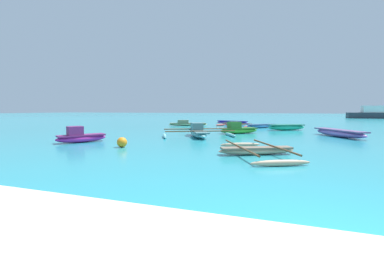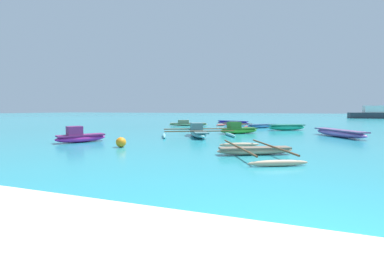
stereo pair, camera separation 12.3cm
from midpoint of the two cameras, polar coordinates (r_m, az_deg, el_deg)
moored_boat_0 at (r=18.77m, az=30.12°, el=-0.95°), size 2.73×4.09×0.46m
moored_boat_1 at (r=22.85m, az=20.44°, el=0.19°), size 3.18×2.17×0.48m
moored_boat_2 at (r=27.57m, az=-0.87°, el=0.97°), size 4.20×2.06×0.61m
moored_boat_3 at (r=18.87m, az=10.33°, el=-0.30°), size 2.85×2.37×0.85m
moored_boat_4 at (r=26.28m, az=9.51°, el=0.66°), size 4.10×3.29×0.37m
moored_boat_5 at (r=10.23m, az=14.11°, el=-4.86°), size 3.57×4.72×0.35m
moored_boat_6 at (r=14.82m, az=-23.42°, el=-1.76°), size 2.01×2.55×0.86m
moored_boat_7 at (r=30.08m, az=9.12°, el=1.24°), size 4.03×2.13×0.44m
moored_boat_8 at (r=25.18m, az=15.27°, el=0.50°), size 2.84×2.84×0.36m
moored_boat_9 at (r=16.46m, az=1.43°, el=-0.92°), size 5.09×4.16×0.86m
mooring_buoy_1 at (r=12.26m, az=-15.23°, el=-3.06°), size 0.47×0.47×0.47m
distant_ferry at (r=62.03m, az=36.64°, el=2.65°), size 11.31×2.49×2.49m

